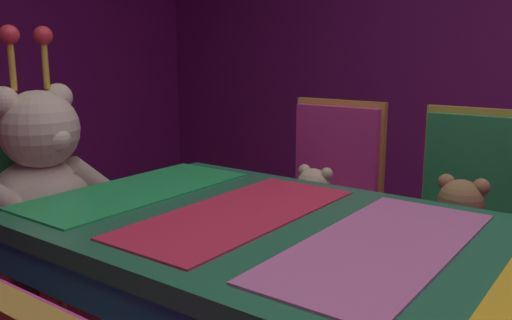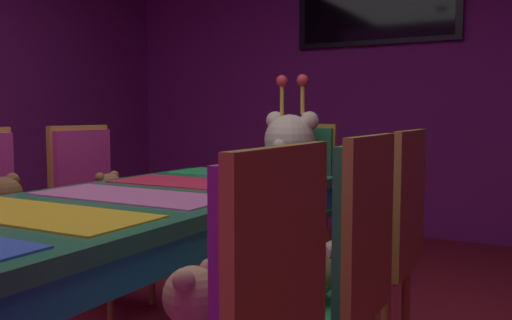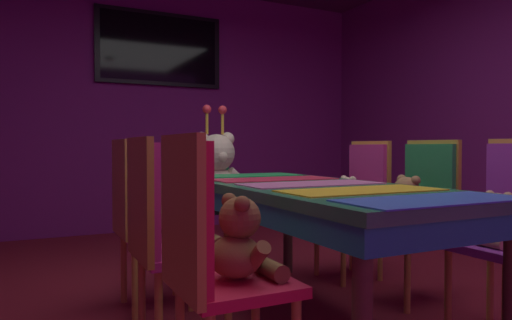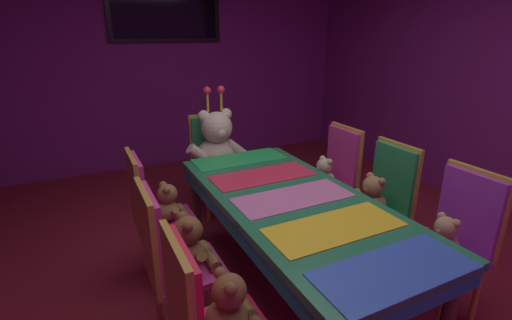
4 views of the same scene
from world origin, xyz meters
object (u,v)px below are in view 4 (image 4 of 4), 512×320
(teddy_right_0, at_px, (443,239))
(chair_right_2, at_px, (337,170))
(teddy_left_2, at_px, (169,204))
(chair_right_0, at_px, (460,230))
(chair_left_1, at_px, (164,252))
(chair_right_1, at_px, (386,194))
(teddy_right_2, at_px, (323,175))
(throne_chair, at_px, (212,153))
(chair_left_0, at_px, (199,318))
(wall_tv, at_px, (165,8))
(chair_left_2, at_px, (148,206))
(banquet_table, at_px, (293,210))
(teddy_left_0, at_px, (231,308))
(teddy_left_1, at_px, (190,245))
(teddy_right_1, at_px, (371,198))
(king_teddy_bear, at_px, (218,145))

(teddy_right_0, distance_m, chair_right_2, 1.18)
(teddy_left_2, relative_size, chair_right_0, 0.30)
(chair_left_1, height_order, chair_right_1, same)
(teddy_right_2, distance_m, throne_chair, 1.18)
(chair_left_1, height_order, teddy_right_0, chair_left_1)
(chair_left_0, height_order, chair_right_2, same)
(chair_right_2, height_order, wall_tv, wall_tv)
(chair_left_0, xyz_separation_m, chair_left_1, (-0.02, 0.56, 0.00))
(chair_left_2, xyz_separation_m, chair_right_2, (1.63, -0.01, 0.00))
(banquet_table, relative_size, teddy_left_0, 6.14)
(chair_left_2, relative_size, chair_right_2, 1.00)
(teddy_right_0, bearing_deg, chair_right_0, 180.00)
(teddy_left_2, xyz_separation_m, teddy_right_0, (1.37, -1.18, -0.01))
(banquet_table, height_order, chair_right_0, chair_right_0)
(teddy_left_2, bearing_deg, teddy_left_1, -92.36)
(chair_right_0, bearing_deg, chair_left_1, -18.75)
(chair_left_0, distance_m, teddy_right_1, 1.63)
(chair_left_0, bearing_deg, chair_right_2, 35.27)
(banquet_table, relative_size, chair_left_2, 2.05)
(teddy_left_0, distance_m, wall_tv, 4.03)
(chair_left_0, distance_m, teddy_left_1, 0.58)
(chair_left_1, relative_size, teddy_left_1, 2.84)
(teddy_right_0, bearing_deg, wall_tv, -79.37)
(teddy_left_2, bearing_deg, chair_right_2, -0.45)
(chair_right_0, bearing_deg, teddy_right_2, -82.14)
(chair_left_0, distance_m, wall_tv, 4.05)
(banquet_table, height_order, chair_left_2, chair_left_2)
(teddy_left_2, relative_size, chair_right_1, 0.30)
(teddy_right_1, distance_m, wall_tv, 3.49)
(teddy_left_1, relative_size, teddy_right_1, 1.05)
(chair_left_0, distance_m, teddy_right_0, 1.52)
(teddy_left_2, height_order, teddy_right_1, teddy_right_1)
(chair_right_1, xyz_separation_m, chair_right_2, (-0.02, 0.57, 0.00))
(teddy_right_0, bearing_deg, king_teddy_bear, -70.59)
(chair_left_2, relative_size, teddy_right_1, 3.00)
(chair_right_2, bearing_deg, banquet_table, 35.33)
(chair_left_0, height_order, chair_left_2, same)
(banquet_table, distance_m, throne_chair, 1.54)
(teddy_left_0, height_order, teddy_right_0, teddy_left_0)
(teddy_left_0, xyz_separation_m, chair_right_2, (1.50, 1.16, 0.00))
(teddy_right_0, xyz_separation_m, chair_right_1, (0.14, 0.60, 0.02))
(teddy_right_0, relative_size, king_teddy_bear, 0.34)
(teddy_left_1, xyz_separation_m, chair_right_1, (1.53, 0.03, -0.00))
(banquet_table, bearing_deg, teddy_left_0, -139.41)
(teddy_left_0, xyz_separation_m, chair_right_1, (1.51, 0.59, 0.00))
(chair_left_1, distance_m, throne_chair, 1.78)
(chair_right_1, distance_m, king_teddy_bear, 1.61)
(teddy_right_0, height_order, teddy_right_2, teddy_right_2)
(teddy_left_1, height_order, teddy_left_2, teddy_left_1)
(chair_left_1, distance_m, chair_left_2, 0.61)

